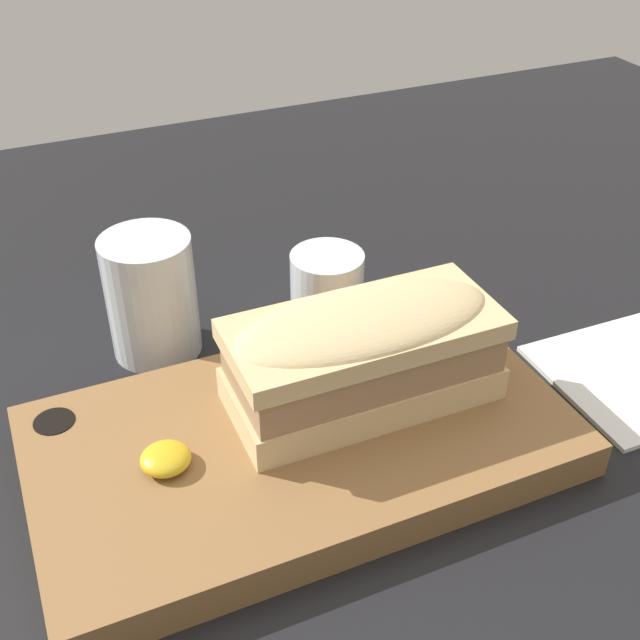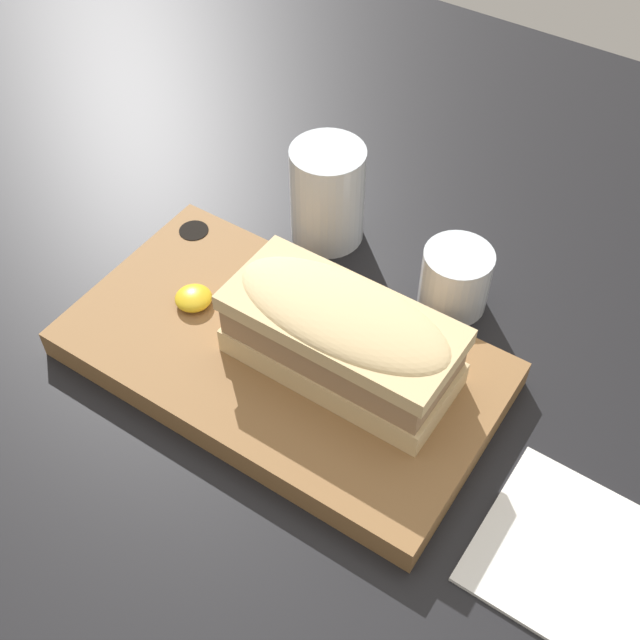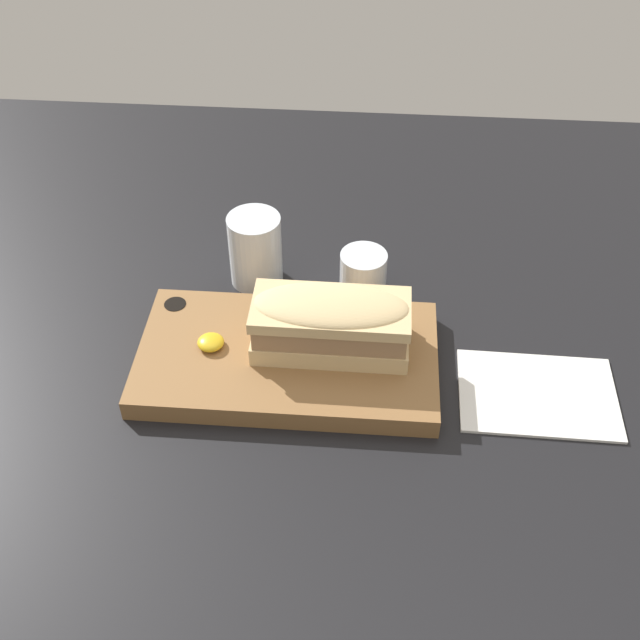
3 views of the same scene
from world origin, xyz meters
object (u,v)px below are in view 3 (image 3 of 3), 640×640
at_px(serving_board, 287,358).
at_px(sandwich, 331,321).
at_px(wine_glass, 363,275).
at_px(napkin, 538,394).
at_px(water_glass, 256,254).

height_order(serving_board, sandwich, sandwich).
bearing_deg(sandwich, serving_board, -167.80).
height_order(sandwich, wine_glass, sandwich).
bearing_deg(sandwich, napkin, -8.61).
bearing_deg(sandwich, wine_glass, 75.89).
height_order(water_glass, napkin, water_glass).
relative_size(water_glass, napkin, 0.54).
xyz_separation_m(water_glass, wine_glass, (0.15, -0.01, -0.02)).
bearing_deg(wine_glass, sandwich, -104.11).
xyz_separation_m(wine_glass, napkin, (0.22, -0.18, -0.03)).
distance_m(water_glass, napkin, 0.41).
height_order(sandwich, water_glass, same).
distance_m(sandwich, wine_glass, 0.15).
bearing_deg(water_glass, wine_glass, -5.59).
height_order(wine_glass, napkin, wine_glass).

